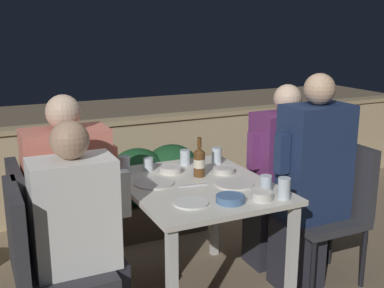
{
  "coord_description": "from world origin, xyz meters",
  "views": [
    {
      "loc": [
        -1.17,
        -2.41,
        1.66
      ],
      "look_at": [
        0.0,
        0.08,
        0.96
      ],
      "focal_mm": 45.0,
      "sensor_mm": 36.0,
      "label": 1
    }
  ],
  "objects": [
    {
      "name": "glass_cup_4",
      "position": [
        0.29,
        0.32,
        0.8
      ],
      "size": [
        0.07,
        0.07,
        0.11
      ],
      "color": "silver",
      "rests_on": "dining_table"
    },
    {
      "name": "bowl_2",
      "position": [
        0.19,
        -0.39,
        0.77
      ],
      "size": [
        0.12,
        0.12,
        0.05
      ],
      "color": "silver",
      "rests_on": "dining_table"
    },
    {
      "name": "fork_0",
      "position": [
        -0.04,
        -0.03,
        0.75
      ],
      "size": [
        0.17,
        0.05,
        0.01
      ],
      "color": "silver",
      "rests_on": "dining_table"
    },
    {
      "name": "bowl_1",
      "position": [
        0.24,
        0.11,
        0.76
      ],
      "size": [
        0.14,
        0.14,
        0.03
      ],
      "color": "beige",
      "rests_on": "dining_table"
    },
    {
      "name": "person_white_polo",
      "position": [
        -0.72,
        -0.15,
        0.61
      ],
      "size": [
        0.49,
        0.26,
        1.21
      ],
      "color": "#282833",
      "rests_on": "ground_plane"
    },
    {
      "name": "chair_right_near",
      "position": [
        0.91,
        -0.15,
        0.54
      ],
      "size": [
        0.47,
        0.46,
        0.91
      ],
      "color": "#333338",
      "rests_on": "ground_plane"
    },
    {
      "name": "dining_table",
      "position": [
        0.0,
        0.0,
        0.64
      ],
      "size": [
        0.82,
        1.02,
        0.74
      ],
      "color": "silver",
      "rests_on": "ground_plane"
    },
    {
      "name": "person_navy_jumper",
      "position": [
        0.71,
        -0.15,
        0.69
      ],
      "size": [
        0.49,
        0.26,
        1.37
      ],
      "color": "#282833",
      "rests_on": "ground_plane"
    },
    {
      "name": "chair_right_far",
      "position": [
        0.93,
        0.18,
        0.54
      ],
      "size": [
        0.47,
        0.46,
        0.91
      ],
      "color": "#333338",
      "rests_on": "ground_plane"
    },
    {
      "name": "glass_cup_0",
      "position": [
        -0.33,
        0.38,
        0.79
      ],
      "size": [
        0.07,
        0.07,
        0.11
      ],
      "color": "silver",
      "rests_on": "dining_table"
    },
    {
      "name": "plate_1",
      "position": [
        0.18,
        -0.11,
        0.75
      ],
      "size": [
        0.23,
        0.23,
        0.01
      ],
      "color": "silver",
      "rests_on": "dining_table"
    },
    {
      "name": "glass_cup_1",
      "position": [
        -0.17,
        0.36,
        0.78
      ],
      "size": [
        0.06,
        0.06,
        0.08
      ],
      "color": "silver",
      "rests_on": "dining_table"
    },
    {
      "name": "plate_2",
      "position": [
        -0.23,
        0.1,
        0.75
      ],
      "size": [
        0.24,
        0.24,
        0.01
      ],
      "color": "silver",
      "rests_on": "dining_table"
    },
    {
      "name": "glass_cup_3",
      "position": [
        0.09,
        0.38,
        0.79
      ],
      "size": [
        0.07,
        0.07,
        0.1
      ],
      "color": "silver",
      "rests_on": "dining_table"
    },
    {
      "name": "bowl_0",
      "position": [
        -0.06,
        0.26,
        0.76
      ],
      "size": [
        0.14,
        0.14,
        0.04
      ],
      "color": "silver",
      "rests_on": "dining_table"
    },
    {
      "name": "person_purple_stripe",
      "position": [
        0.72,
        0.18,
        0.63
      ],
      "size": [
        0.5,
        0.26,
        1.26
      ],
      "color": "#282833",
      "rests_on": "ground_plane"
    },
    {
      "name": "chair_left_near",
      "position": [
        -0.93,
        -0.15,
        0.54
      ],
      "size": [
        0.47,
        0.46,
        0.91
      ],
      "color": "#333338",
      "rests_on": "ground_plane"
    },
    {
      "name": "planter_hedge",
      "position": [
        -0.02,
        1.02,
        0.39
      ],
      "size": [
        1.06,
        0.47,
        0.71
      ],
      "color": "brown",
      "rests_on": "ground_plane"
    },
    {
      "name": "chair_left_far",
      "position": [
        -0.89,
        0.2,
        0.54
      ],
      "size": [
        0.47,
        0.46,
        0.91
      ],
      "color": "#333338",
      "rests_on": "ground_plane"
    },
    {
      "name": "bowl_3",
      "position": [
        0.02,
        -0.35,
        0.76
      ],
      "size": [
        0.15,
        0.15,
        0.04
      ],
      "color": "#4C709E",
      "rests_on": "dining_table"
    },
    {
      "name": "glass_cup_2",
      "position": [
        0.28,
        -0.29,
        0.79
      ],
      "size": [
        0.07,
        0.07,
        0.09
      ],
      "color": "silver",
      "rests_on": "dining_table"
    },
    {
      "name": "plate_0",
      "position": [
        -0.18,
        -0.28,
        0.75
      ],
      "size": [
        0.18,
        0.18,
        0.01
      ],
      "color": "white",
      "rests_on": "dining_table"
    },
    {
      "name": "person_coral_top",
      "position": [
        -0.68,
        0.2,
        0.64
      ],
      "size": [
        0.52,
        0.26,
        1.28
      ],
      "color": "#282833",
      "rests_on": "ground_plane"
    },
    {
      "name": "parapet_wall",
      "position": [
        0.0,
        1.6,
        0.42
      ],
      "size": [
        9.0,
        0.18,
        0.84
      ],
      "color": "tan",
      "rests_on": "ground_plane"
    },
    {
      "name": "glass_cup_5",
      "position": [
        0.3,
        -0.43,
        0.8
      ],
      "size": [
        0.07,
        0.07,
        0.12
      ],
      "color": "silver",
      "rests_on": "dining_table"
    },
    {
      "name": "beer_bottle",
      "position": [
        0.07,
        0.11,
        0.83
      ],
      "size": [
        0.07,
        0.07,
        0.24
      ],
      "color": "brown",
      "rests_on": "dining_table"
    }
  ]
}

